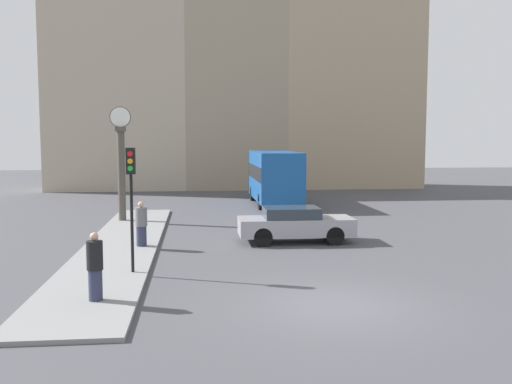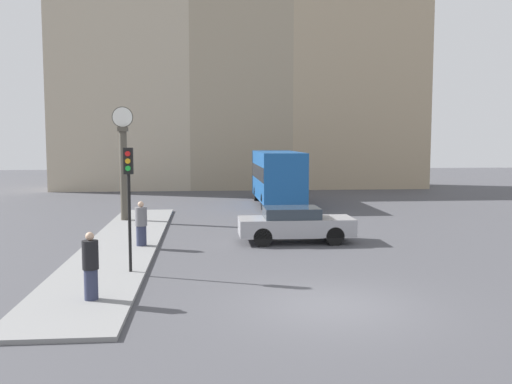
{
  "view_description": "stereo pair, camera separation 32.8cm",
  "coord_description": "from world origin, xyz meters",
  "px_view_note": "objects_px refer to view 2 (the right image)",
  "views": [
    {
      "loc": [
        -3.28,
        -13.04,
        4.01
      ],
      "look_at": [
        -1.04,
        8.29,
        1.96
      ],
      "focal_mm": 40.0,
      "sensor_mm": 36.0,
      "label": 1
    },
    {
      "loc": [
        -2.95,
        -13.07,
        4.01
      ],
      "look_at": [
        -1.04,
        8.29,
        1.96
      ],
      "focal_mm": 40.0,
      "sensor_mm": 36.0,
      "label": 2
    }
  ],
  "objects_px": {
    "bus_distant": "(278,175)",
    "pedestrian_grey_jacket": "(141,224)",
    "sedan_car": "(295,224)",
    "pedestrian_black_jacket": "(91,266)",
    "street_clock": "(124,165)",
    "traffic_light_near": "(129,183)"
  },
  "relations": [
    {
      "from": "bus_distant",
      "to": "pedestrian_black_jacket",
      "type": "bearing_deg",
      "value": -109.52
    },
    {
      "from": "bus_distant",
      "to": "pedestrian_grey_jacket",
      "type": "relative_size",
      "value": 4.68
    },
    {
      "from": "traffic_light_near",
      "to": "street_clock",
      "type": "bearing_deg",
      "value": 98.72
    },
    {
      "from": "pedestrian_black_jacket",
      "to": "pedestrian_grey_jacket",
      "type": "height_order",
      "value": "pedestrian_black_jacket"
    },
    {
      "from": "sedan_car",
      "to": "street_clock",
      "type": "height_order",
      "value": "street_clock"
    },
    {
      "from": "sedan_car",
      "to": "street_clock",
      "type": "bearing_deg",
      "value": 140.69
    },
    {
      "from": "street_clock",
      "to": "pedestrian_black_jacket",
      "type": "xyz_separation_m",
      "value": [
        1.07,
        -13.56,
        -1.8
      ]
    },
    {
      "from": "pedestrian_black_jacket",
      "to": "traffic_light_near",
      "type": "bearing_deg",
      "value": 78.74
    },
    {
      "from": "bus_distant",
      "to": "pedestrian_grey_jacket",
      "type": "xyz_separation_m",
      "value": [
        -6.64,
        -13.06,
        -0.9
      ]
    },
    {
      "from": "sedan_car",
      "to": "pedestrian_black_jacket",
      "type": "distance_m",
      "value": 9.82
    },
    {
      "from": "pedestrian_black_jacket",
      "to": "pedestrian_grey_jacket",
      "type": "bearing_deg",
      "value": 86.34
    },
    {
      "from": "street_clock",
      "to": "bus_distant",
      "type": "bearing_deg",
      "value": 38.17
    },
    {
      "from": "pedestrian_black_jacket",
      "to": "bus_distant",
      "type": "bearing_deg",
      "value": 70.48
    },
    {
      "from": "sedan_car",
      "to": "bus_distant",
      "type": "bearing_deg",
      "value": 85.84
    },
    {
      "from": "sedan_car",
      "to": "pedestrian_grey_jacket",
      "type": "xyz_separation_m",
      "value": [
        -5.74,
        -0.71,
        0.18
      ]
    },
    {
      "from": "sedan_car",
      "to": "pedestrian_black_jacket",
      "type": "bearing_deg",
      "value": -129.04
    },
    {
      "from": "sedan_car",
      "to": "street_clock",
      "type": "distance_m",
      "value": 9.59
    },
    {
      "from": "bus_distant",
      "to": "traffic_light_near",
      "type": "xyz_separation_m",
      "value": [
        -6.51,
        -17.11,
        0.91
      ]
    },
    {
      "from": "sedan_car",
      "to": "traffic_light_near",
      "type": "bearing_deg",
      "value": -139.68
    },
    {
      "from": "bus_distant",
      "to": "sedan_car",
      "type": "bearing_deg",
      "value": -94.16
    },
    {
      "from": "pedestrian_grey_jacket",
      "to": "bus_distant",
      "type": "bearing_deg",
      "value": 63.06
    },
    {
      "from": "sedan_car",
      "to": "pedestrian_black_jacket",
      "type": "xyz_separation_m",
      "value": [
        -6.18,
        -7.62,
        0.21
      ]
    }
  ]
}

